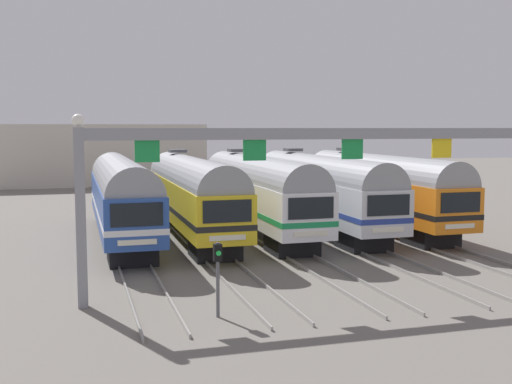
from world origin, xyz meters
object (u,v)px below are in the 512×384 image
object	(u,v)px
commuter_train_silver	(320,188)
catenary_gantry	(352,159)
commuter_train_white	(258,190)
commuter_train_blue	(122,194)
commuter_train_orange	(378,187)
yard_signal_mast	(218,265)
commuter_train_yellow	(192,192)

from	to	relation	value
commuter_train_silver	catenary_gantry	size ratio (longest dim) A/B	0.84
commuter_train_white	commuter_train_silver	xyz separation A→B (m)	(4.07, 0.00, 0.00)
commuter_train_blue	commuter_train_white	world-z (taller)	commuter_train_white
commuter_train_orange	commuter_train_white	bearing A→B (deg)	180.00
yard_signal_mast	commuter_train_silver	bearing A→B (deg)	57.59
commuter_train_silver	commuter_train_orange	bearing A→B (deg)	0.00
commuter_train_yellow	commuter_train_white	size ratio (longest dim) A/B	1.00
catenary_gantry	yard_signal_mast	bearing A→B (deg)	-157.48
commuter_train_blue	commuter_train_white	size ratio (longest dim) A/B	1.00
catenary_gantry	commuter_train_orange	bearing A→B (deg)	58.90
commuter_train_yellow	catenary_gantry	bearing A→B (deg)	-73.22
catenary_gantry	commuter_train_yellow	bearing A→B (deg)	106.78
commuter_train_yellow	commuter_train_blue	bearing A→B (deg)	-179.94
commuter_train_orange	yard_signal_mast	xyz separation A→B (m)	(-14.25, -16.03, -0.86)
commuter_train_blue	yard_signal_mast	distance (m)	16.18
commuter_train_silver	yard_signal_mast	world-z (taller)	commuter_train_silver
commuter_train_silver	yard_signal_mast	size ratio (longest dim) A/B	6.92
commuter_train_white	catenary_gantry	size ratio (longest dim) A/B	0.84
commuter_train_blue	commuter_train_silver	xyz separation A→B (m)	(12.21, 0.00, 0.00)
commuter_train_orange	catenary_gantry	size ratio (longest dim) A/B	0.84
catenary_gantry	commuter_train_blue	bearing A→B (deg)	121.11
commuter_train_blue	commuter_train_white	xyz separation A→B (m)	(8.14, 0.00, 0.00)
commuter_train_silver	yard_signal_mast	xyz separation A→B (m)	(-10.18, -16.03, -0.86)
commuter_train_blue	commuter_train_orange	bearing A→B (deg)	0.02
commuter_train_silver	catenary_gantry	world-z (taller)	catenary_gantry
commuter_train_yellow	commuter_train_silver	bearing A→B (deg)	0.00
commuter_train_orange	yard_signal_mast	world-z (taller)	commuter_train_orange
commuter_train_white	yard_signal_mast	world-z (taller)	commuter_train_white
commuter_train_blue	commuter_train_yellow	size ratio (longest dim) A/B	1.00
commuter_train_white	commuter_train_blue	bearing A→B (deg)	-179.97
yard_signal_mast	catenary_gantry	bearing A→B (deg)	22.52
commuter_train_silver	yard_signal_mast	distance (m)	19.01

